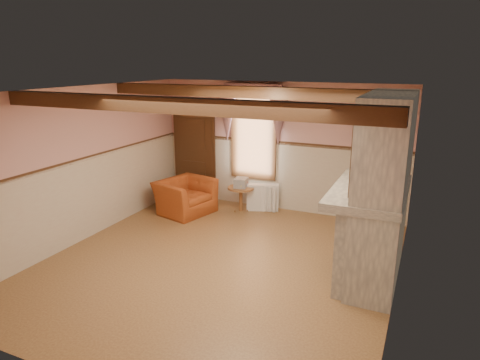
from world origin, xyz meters
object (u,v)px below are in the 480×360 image
at_px(mantel_clock, 376,171).
at_px(oil_lamp, 375,172).
at_px(armchair, 185,197).
at_px(side_table, 241,199).
at_px(radiator, 263,197).
at_px(bowl, 372,181).

xyz_separation_m(mantel_clock, oil_lamp, (0.00, -0.19, 0.04)).
relative_size(armchair, oil_lamp, 4.02).
relative_size(mantel_clock, oil_lamp, 0.86).
relative_size(side_table, radiator, 0.83).
bearing_deg(bowl, oil_lamp, 90.00).
height_order(mantel_clock, oil_lamp, oil_lamp).
xyz_separation_m(side_table, oil_lamp, (2.93, -1.46, 1.29)).
xyz_separation_m(armchair, bowl, (4.00, -1.07, 1.10)).
bearing_deg(mantel_clock, side_table, 156.74).
bearing_deg(side_table, mantel_clock, -23.26).
distance_m(side_table, mantel_clock, 3.43).
bearing_deg(side_table, oil_lamp, -26.39).
xyz_separation_m(radiator, bowl, (2.51, -1.89, 1.16)).
xyz_separation_m(armchair, oil_lamp, (4.00, -0.86, 1.19)).
bearing_deg(oil_lamp, bowl, -90.00).
distance_m(armchair, radiator, 1.70).
xyz_separation_m(armchair, mantel_clock, (4.00, -0.66, 1.15)).
distance_m(radiator, mantel_clock, 3.16).
bearing_deg(radiator, armchair, -170.73).
bearing_deg(oil_lamp, mantel_clock, 90.00).
xyz_separation_m(side_table, mantel_clock, (2.93, -1.26, 1.25)).
xyz_separation_m(radiator, oil_lamp, (2.51, -1.68, 1.26)).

